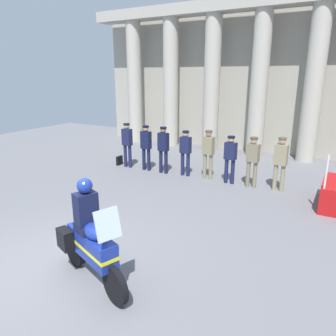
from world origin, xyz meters
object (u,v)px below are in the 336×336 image
at_px(officer_in_row_3, 185,150).
at_px(officer_in_row_7, 281,160).
at_px(briefcase_on_ground, 119,160).
at_px(officer_in_row_0, 127,142).
at_px(motorcycle_with_rider, 90,240).
at_px(officer_in_row_5, 230,156).
at_px(officer_in_row_1, 146,144).
at_px(officer_in_row_4, 208,151).
at_px(officer_in_row_2, 163,146).
at_px(officer_in_row_6, 253,158).

distance_m(officer_in_row_3, officer_in_row_7, 3.25).
bearing_deg(briefcase_on_ground, officer_in_row_0, -10.57).
relative_size(officer_in_row_7, motorcycle_with_rider, 0.85).
relative_size(officer_in_row_5, briefcase_on_ground, 4.47).
bearing_deg(officer_in_row_0, officer_in_row_1, -172.77).
bearing_deg(officer_in_row_3, officer_in_row_7, -172.48).
distance_m(officer_in_row_4, briefcase_on_ground, 3.91).
distance_m(officer_in_row_3, officer_in_row_4, 0.85).
distance_m(officer_in_row_4, officer_in_row_7, 2.40).
xyz_separation_m(officer_in_row_0, officer_in_row_4, (3.33, 0.15, -0.01)).
xyz_separation_m(officer_in_row_4, officer_in_row_7, (2.40, -0.02, -0.01)).
height_order(officer_in_row_1, officer_in_row_2, officer_in_row_2).
bearing_deg(officer_in_row_5, officer_in_row_0, 7.95).
bearing_deg(briefcase_on_ground, officer_in_row_1, -3.67).
bearing_deg(officer_in_row_4, officer_in_row_3, 10.39).
bearing_deg(motorcycle_with_rider, officer_in_row_0, 141.65).
distance_m(officer_in_row_3, briefcase_on_ground, 3.07).
height_order(officer_in_row_2, officer_in_row_3, officer_in_row_2).
distance_m(officer_in_row_2, motorcycle_with_rider, 6.58).
relative_size(officer_in_row_5, officer_in_row_7, 0.94).
relative_size(officer_in_row_5, motorcycle_with_rider, 0.80).
bearing_deg(officer_in_row_6, officer_in_row_3, 5.43).
xyz_separation_m(officer_in_row_4, motorcycle_with_rider, (0.45, -6.38, -0.22)).
xyz_separation_m(officer_in_row_4, briefcase_on_ground, (-3.82, -0.06, -0.83)).
relative_size(officer_in_row_1, officer_in_row_3, 1.05).
bearing_deg(officer_in_row_7, officer_in_row_3, 7.52).
bearing_deg(officer_in_row_2, briefcase_on_ground, 4.27).
distance_m(officer_in_row_6, officer_in_row_7, 0.84).
distance_m(officer_in_row_1, officer_in_row_5, 3.27).
xyz_separation_m(officer_in_row_2, officer_in_row_5, (2.51, 0.08, -0.07)).
xyz_separation_m(officer_in_row_0, briefcase_on_ground, (-0.49, 0.09, -0.84)).
xyz_separation_m(officer_in_row_1, officer_in_row_3, (1.61, 0.10, -0.04)).
distance_m(officer_in_row_4, motorcycle_with_rider, 6.40).
relative_size(officer_in_row_4, motorcycle_with_rider, 0.86).
bearing_deg(officer_in_row_1, officer_in_row_4, -169.51).
relative_size(officer_in_row_2, motorcycle_with_rider, 0.86).
bearing_deg(briefcase_on_ground, officer_in_row_5, -0.25).
distance_m(officer_in_row_0, officer_in_row_6, 4.90).
height_order(officer_in_row_1, officer_in_row_4, officer_in_row_4).
bearing_deg(briefcase_on_ground, officer_in_row_3, 0.25).
distance_m(officer_in_row_7, briefcase_on_ground, 6.27).
height_order(officer_in_row_5, officer_in_row_6, officer_in_row_6).
bearing_deg(officer_in_row_5, officer_in_row_3, 5.83).
xyz_separation_m(officer_in_row_2, motorcycle_with_rider, (2.15, -6.22, -0.22)).
height_order(officer_in_row_2, officer_in_row_4, officer_in_row_2).
bearing_deg(officer_in_row_5, motorcycle_with_rider, 93.65).
xyz_separation_m(officer_in_row_3, officer_in_row_5, (1.67, -0.03, -0.02)).
bearing_deg(officer_in_row_0, officer_in_row_6, -172.57).
distance_m(officer_in_row_5, motorcycle_with_rider, 6.31).
xyz_separation_m(officer_in_row_0, officer_in_row_6, (4.90, 0.04, -0.05)).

